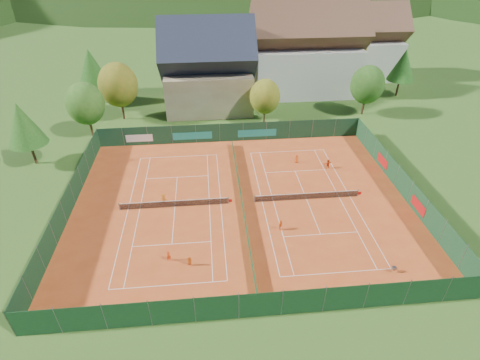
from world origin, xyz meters
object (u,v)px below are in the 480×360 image
player_right_near (280,225)px  player_right_far_b (328,164)px  chalet (208,71)px  player_left_far (164,199)px  hotel_block_a (306,55)px  hotel_block_b (360,46)px  ball_hopper (394,268)px  player_left_mid (189,262)px  player_right_far_a (297,159)px  player_left_near (169,256)px

player_right_near → player_right_far_b: bearing=-1.7°
chalet → player_left_far: 30.67m
hotel_block_a → player_right_near: (-12.24, -41.23, -6.71)m
hotel_block_b → ball_hopper: bearing=-106.3°
hotel_block_b → player_left_far: (-39.29, -43.44, -5.85)m
player_left_mid → player_right_near: player_right_near is taller
player_right_near → player_right_far_a: size_ratio=1.08×
ball_hopper → player_left_far: bearing=150.5°
chalet → hotel_block_b: (33.00, 14.00, -0.01)m
hotel_block_a → ball_hopper: hotel_block_a is taller
player_left_far → hotel_block_b: bearing=-127.5°
player_right_far_b → ball_hopper: bearing=76.4°
hotel_block_a → player_right_far_b: size_ratio=15.36×
player_left_near → player_left_far: bearing=87.9°
hotel_block_a → player_left_mid: hotel_block_a is taller
player_left_mid → player_right_far_a: 23.49m
player_left_far → player_right_near: player_left_far is taller
player_right_far_b → player_left_far: bearing=-0.5°
hotel_block_a → player_right_far_a: hotel_block_a is taller
player_left_near → hotel_block_a: bearing=52.4°
hotel_block_b → player_right_far_a: 41.73m
player_left_far → player_right_far_a: player_left_far is taller
player_left_near → player_right_far_b: size_ratio=0.88×
ball_hopper → player_right_near: (-9.73, 7.10, 0.11)m
hotel_block_a → hotel_block_b: hotel_block_a is taller
chalet → player_left_mid: (-3.07, -39.65, -6.02)m
player_left_mid → player_left_far: bearing=137.9°
ball_hopper → player_left_mid: size_ratio=0.66×
player_left_far → player_right_near: bearing=160.7°
player_left_mid → hotel_block_b: bearing=86.5°
player_left_near → player_right_near: bearing=7.1°
chalet → player_left_far: size_ratio=10.58×
ball_hopper → player_left_mid: 19.74m
hotel_block_a → player_right_far_b: (-3.39, -29.26, -6.68)m
hotel_block_a → player_left_far: size_ratio=14.10×
chalet → player_left_near: bearing=-97.5°
player_right_near → player_right_far_b: player_right_far_b is taller
hotel_block_a → player_right_far_b: hotel_block_a is taller
chalet → player_left_near: 39.51m
hotel_block_a → player_left_near: bearing=-118.4°
player_right_near → ball_hopper: bearing=-91.3°
ball_hopper → hotel_block_a: bearing=87.0°
chalet → player_right_far_b: chalet is taller
hotel_block_a → player_left_far: (-25.29, -35.44, -6.62)m
player_right_far_b → player_right_near: bearing=37.3°
hotel_block_a → player_left_near: hotel_block_a is taller
chalet → hotel_block_a: hotel_block_a is taller
player_left_near → player_right_far_a: bearing=36.7°
chalet → player_right_far_b: bearing=-56.1°
ball_hopper → player_right_near: bearing=143.9°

